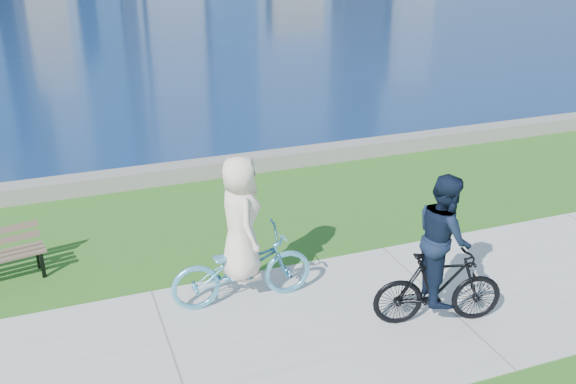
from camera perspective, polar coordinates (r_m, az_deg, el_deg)
name	(u,v)px	position (r m, az deg, el deg)	size (l,w,h in m)	color
ground	(174,360)	(8.72, -10.11, -14.47)	(320.00, 320.00, 0.00)	#245817
concrete_path	(174,359)	(8.71, -10.12, -14.42)	(80.00, 3.50, 0.02)	#A7A8A2
seawall	(115,180)	(14.07, -15.09, 1.01)	(90.00, 0.50, 0.35)	slate
cyclist_woman	(241,250)	(9.32, -4.17, -5.16)	(0.80, 2.14, 2.28)	#56AED2
cyclist_man	(441,263)	(9.01, 13.44, -6.19)	(0.97, 1.90, 2.23)	black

